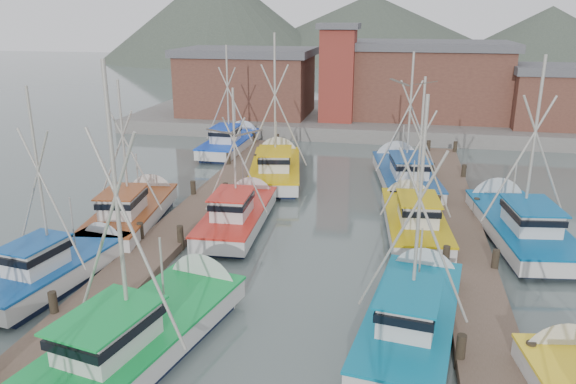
% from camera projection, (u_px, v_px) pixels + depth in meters
% --- Properties ---
extents(ground, '(260.00, 260.00, 0.00)m').
position_uv_depth(ground, '(284.00, 317.00, 20.56)').
color(ground, '#4C5B59').
rests_on(ground, ground).
extents(dock_left, '(2.30, 46.00, 1.50)m').
position_uv_depth(dock_left, '(152.00, 252.00, 25.59)').
color(dock_left, '#4E3E30').
rests_on(dock_left, ground).
extents(dock_right, '(2.30, 46.00, 1.50)m').
position_uv_depth(dock_right, '(472.00, 280.00, 22.95)').
color(dock_right, '#4E3E30').
rests_on(dock_right, ground).
extents(quay, '(44.00, 16.00, 1.20)m').
position_uv_depth(quay, '(361.00, 120.00, 54.91)').
color(quay, gray).
rests_on(quay, ground).
extents(shed_left, '(12.72, 8.48, 6.20)m').
position_uv_depth(shed_left, '(247.00, 81.00, 53.98)').
color(shed_left, brown).
rests_on(shed_left, quay).
extents(shed_center, '(14.84, 9.54, 6.90)m').
position_uv_depth(shed_center, '(427.00, 79.00, 52.53)').
color(shed_center, brown).
rests_on(shed_center, quay).
extents(shed_right, '(8.48, 6.36, 5.20)m').
position_uv_depth(shed_right, '(560.00, 96.00, 47.91)').
color(shed_right, brown).
rests_on(shed_right, quay).
extents(lookout_tower, '(3.60, 3.60, 8.50)m').
position_uv_depth(lookout_tower, '(338.00, 72.00, 50.04)').
color(lookout_tower, maroon).
rests_on(lookout_tower, quay).
extents(distant_hills, '(175.00, 140.00, 42.00)m').
position_uv_depth(distant_hills, '(336.00, 58.00, 137.38)').
color(distant_hills, '#495345').
rests_on(distant_hills, ground).
extents(boat_4, '(4.96, 10.34, 10.37)m').
position_uv_depth(boat_4, '(146.00, 332.00, 18.29)').
color(boat_4, '#0F1833').
rests_on(boat_4, ground).
extents(boat_5, '(3.96, 9.23, 9.08)m').
position_uv_depth(boat_5, '(413.00, 313.00, 19.50)').
color(boat_5, '#0F1833').
rests_on(boat_5, ground).
extents(boat_6, '(3.52, 8.07, 8.68)m').
position_uv_depth(boat_6, '(63.00, 266.00, 23.10)').
color(boat_6, '#0F1833').
rests_on(boat_6, ground).
extents(boat_8, '(3.23, 8.73, 7.95)m').
position_uv_depth(boat_8, '(240.00, 214.00, 29.10)').
color(boat_8, '#0F1833').
rests_on(boat_8, ground).
extents(boat_9, '(3.58, 9.08, 8.58)m').
position_uv_depth(boat_9, '(413.00, 218.00, 28.43)').
color(boat_9, '#0F1833').
rests_on(boat_9, ground).
extents(boat_10, '(3.85, 9.14, 8.33)m').
position_uv_depth(boat_10, '(134.00, 211.00, 29.44)').
color(boat_10, '#0F1833').
rests_on(boat_10, ground).
extents(boat_11, '(4.40, 10.24, 9.81)m').
position_uv_depth(boat_11, '(517.00, 224.00, 27.71)').
color(boat_11, '#0F1833').
rests_on(boat_11, ground).
extents(boat_12, '(4.80, 10.34, 10.37)m').
position_uv_depth(boat_12, '(276.00, 167.00, 37.75)').
color(boat_12, '#0F1833').
rests_on(boat_12, ground).
extents(boat_13, '(4.69, 10.56, 9.38)m').
position_uv_depth(boat_13, '(404.00, 174.00, 36.32)').
color(boat_13, '#0F1833').
rests_on(boat_13, ground).
extents(boat_14, '(3.75, 9.15, 9.09)m').
position_uv_depth(boat_14, '(232.00, 142.00, 45.09)').
color(boat_14, '#0F1833').
rests_on(boat_14, ground).
extents(gull_near, '(1.55, 0.66, 0.24)m').
position_uv_depth(gull_near, '(234.00, 133.00, 15.02)').
color(gull_near, gray).
rests_on(gull_near, ground).
extents(gull_far, '(1.47, 0.65, 0.24)m').
position_uv_depth(gull_far, '(413.00, 83.00, 17.51)').
color(gull_far, gray).
rests_on(gull_far, ground).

